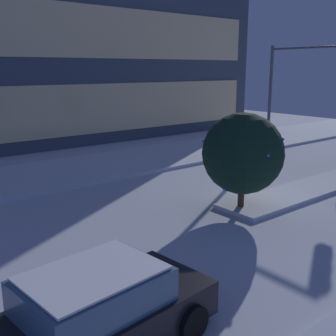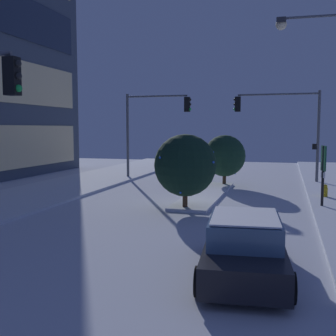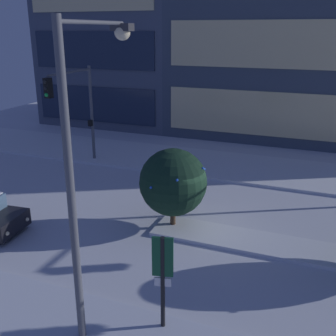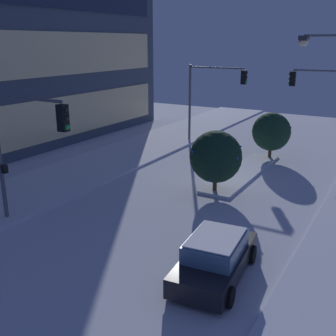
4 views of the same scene
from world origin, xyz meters
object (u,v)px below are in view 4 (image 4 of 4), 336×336
at_px(decorated_tree_median, 271,132).
at_px(decorated_tree_left_of_median, 216,157).
at_px(traffic_light_corner_far_right, 212,89).
at_px(traffic_light_corner_far_left, 24,138).
at_px(car_near, 215,257).
at_px(traffic_light_corner_near_right, 336,96).

distance_m(decorated_tree_median, decorated_tree_left_of_median, 7.90).
distance_m(traffic_light_corner_far_right, traffic_light_corner_far_left, 17.83).
bearing_deg(car_near, traffic_light_corner_far_left, 86.96).
bearing_deg(car_near, decorated_tree_median, 4.50).
height_order(traffic_light_corner_far_right, decorated_tree_median, traffic_light_corner_far_right).
xyz_separation_m(traffic_light_corner_far_right, decorated_tree_median, (-2.13, -5.36, -2.32)).
bearing_deg(decorated_tree_left_of_median, car_near, -156.06).
bearing_deg(traffic_light_corner_near_right, decorated_tree_median, 38.57).
distance_m(car_near, decorated_tree_left_of_median, 8.23).
relative_size(traffic_light_corner_near_right, decorated_tree_median, 1.89).
relative_size(traffic_light_corner_far_right, traffic_light_corner_far_left, 1.04).
bearing_deg(decorated_tree_left_of_median, traffic_light_corner_far_left, 147.19).
xyz_separation_m(traffic_light_corner_near_right, traffic_light_corner_far_left, (-18.42, 9.02, -0.22)).
relative_size(traffic_light_corner_near_right, traffic_light_corner_far_left, 1.04).
relative_size(traffic_light_corner_near_right, decorated_tree_left_of_median, 1.79).
xyz_separation_m(decorated_tree_median, decorated_tree_left_of_median, (-7.88, 0.56, 0.09)).
height_order(car_near, traffic_light_corner_near_right, traffic_light_corner_near_right).
xyz_separation_m(traffic_light_corner_far_right, traffic_light_corner_far_left, (-17.83, 0.24, -0.25)).
xyz_separation_m(traffic_light_corner_far_left, decorated_tree_median, (15.69, -5.60, -2.07)).
xyz_separation_m(traffic_light_corner_far_left, decorated_tree_left_of_median, (7.81, -5.03, -1.98)).
xyz_separation_m(car_near, decorated_tree_left_of_median, (7.43, 3.30, 1.26)).
xyz_separation_m(car_near, decorated_tree_median, (15.32, 2.74, 1.17)).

